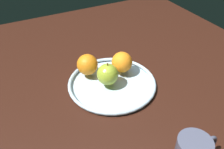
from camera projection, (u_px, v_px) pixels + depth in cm
name	position (u px, v px, depth cm)	size (l,w,h in cm)	color
ground_plane	(112.00, 90.00, 86.19)	(137.48, 137.48, 4.00)	black
fruit_bowl	(112.00, 83.00, 84.42)	(30.65, 30.65, 1.80)	silver
apple	(107.00, 74.00, 81.35)	(7.35, 7.35, 8.15)	#98AF2D
orange_front_left	(122.00, 62.00, 86.63)	(7.49, 7.49, 7.49)	orange
orange_front_right	(87.00, 65.00, 85.44)	(7.49, 7.49, 7.49)	orange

